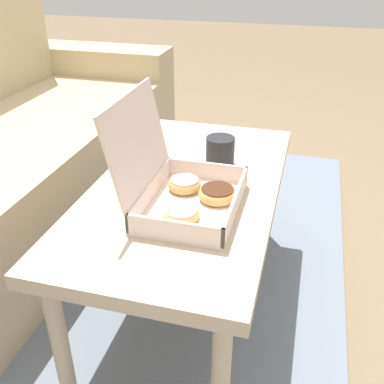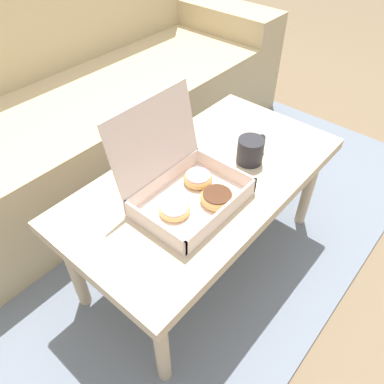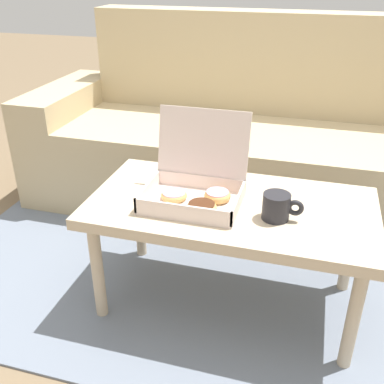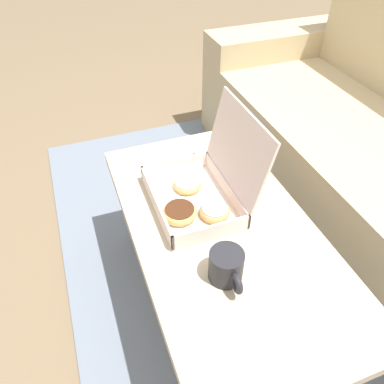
% 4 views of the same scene
% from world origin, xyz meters
% --- Properties ---
extents(ground_plane, '(12.00, 12.00, 0.00)m').
position_xyz_m(ground_plane, '(0.00, 0.00, 0.00)').
color(ground_plane, '#756047').
extents(area_rug, '(2.59, 1.78, 0.01)m').
position_xyz_m(area_rug, '(0.00, 0.30, 0.01)').
color(area_rug, slate).
rests_on(area_rug, ground_plane).
extents(couch, '(2.47, 0.80, 0.98)m').
position_xyz_m(couch, '(0.00, 0.80, 0.33)').
color(couch, tan).
rests_on(couch, ground_plane).
extents(coffee_table, '(1.01, 0.53, 0.45)m').
position_xyz_m(coffee_table, '(0.00, -0.07, 0.40)').
color(coffee_table, '#C6B293').
rests_on(coffee_table, ground_plane).
extents(pastry_box, '(0.33, 0.30, 0.30)m').
position_xyz_m(pastry_box, '(-0.12, -0.09, 0.51)').
color(pastry_box, silver).
rests_on(pastry_box, coffee_table).
extents(coffee_mug, '(0.13, 0.09, 0.09)m').
position_xyz_m(coffee_mug, '(0.16, -0.14, 0.50)').
color(coffee_mug, '#232328').
rests_on(coffee_mug, coffee_table).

